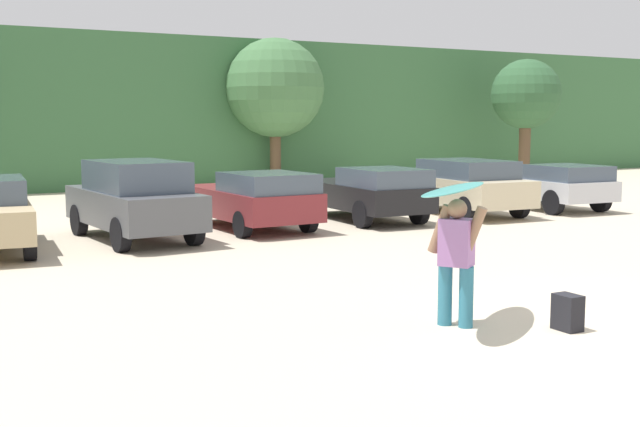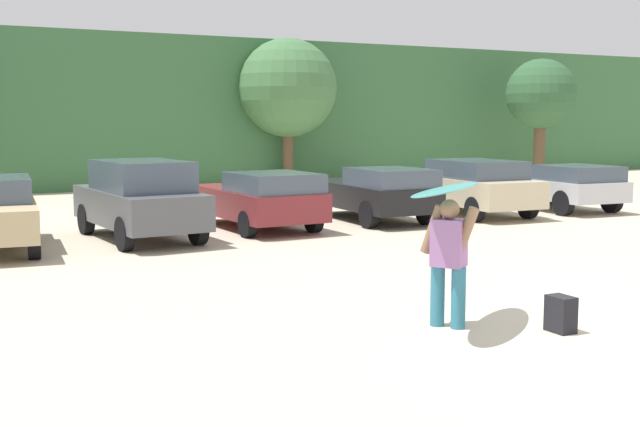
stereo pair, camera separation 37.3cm
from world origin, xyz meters
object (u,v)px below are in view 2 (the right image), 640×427
parked_car_black (375,192)px  parked_car_champagne (472,185)px  parked_car_maroon (260,199)px  parked_car_silver (561,185)px  parked_car_dark_gray (140,198)px  backpack_dropped (561,314)px  surfboard_teal (446,189)px  person_adult (449,255)px

parked_car_black → parked_car_champagne: 3.07m
parked_car_maroon → parked_car_silver: (9.29, -0.30, -0.01)m
parked_car_dark_gray → backpack_dropped: size_ratio=9.62×
parked_car_maroon → parked_car_black: size_ratio=0.96×
parked_car_maroon → parked_car_silver: bearing=-93.7°
parked_car_champagne → backpack_dropped: 12.24m
parked_car_maroon → backpack_dropped: (-0.39, -10.28, -0.51)m
parked_car_dark_gray → parked_car_champagne: (9.26, 0.31, -0.09)m
parked_car_black → backpack_dropped: 10.96m
parked_car_maroon → surfboard_teal: surfboard_teal is taller
parked_car_dark_gray → parked_car_silver: parked_car_dark_gray is taller
parked_car_maroon → person_adult: (-1.48, -9.44, 0.18)m
parked_car_black → backpack_dropped: (-3.62, -10.33, -0.52)m
parked_car_dark_gray → person_adult: (1.49, -9.09, 0.01)m
parked_car_black → person_adult: (-4.71, -9.50, 0.17)m
parked_car_dark_gray → parked_car_silver: size_ratio=1.04×
parked_car_dark_gray → surfboard_teal: surfboard_teal is taller
person_adult → surfboard_teal: bearing=-8.1°
parked_car_dark_gray → backpack_dropped: (2.58, -9.93, -0.68)m
parked_car_dark_gray → backpack_dropped: parked_car_dark_gray is taller
parked_car_champagne → parked_car_silver: size_ratio=1.05×
parked_car_dark_gray → parked_car_black: bearing=-90.4°
parked_car_black → parked_car_champagne: size_ratio=1.00×
parked_car_dark_gray → parked_car_silver: 12.26m
parked_car_dark_gray → parked_car_champagne: parked_car_dark_gray is taller
parked_car_silver → surfboard_teal: (-10.86, -9.18, 1.03)m
surfboard_teal → parked_car_silver: bearing=-177.9°
backpack_dropped → parked_car_black: bearing=70.7°
backpack_dropped → parked_car_champagne: bearing=56.9°
parked_car_dark_gray → surfboard_teal: (1.40, -9.14, 0.84)m
parked_car_dark_gray → person_adult: 9.22m
backpack_dropped → person_adult: bearing=142.5°
parked_car_dark_gray → parked_car_black: 6.21m
parked_car_black → backpack_dropped: bearing=163.0°
parked_car_black → surfboard_teal: bearing=155.6°
parked_car_black → person_adult: person_adult is taller
backpack_dropped → parked_car_silver: bearing=45.9°
parked_car_dark_gray → parked_car_champagne: size_ratio=0.99×
surfboard_teal → backpack_dropped: (1.18, -0.80, -1.52)m
parked_car_dark_gray → parked_car_black: (6.20, 0.40, -0.16)m
surfboard_teal → parked_car_maroon: bearing=-137.6°
surfboard_teal → backpack_dropped: 2.09m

